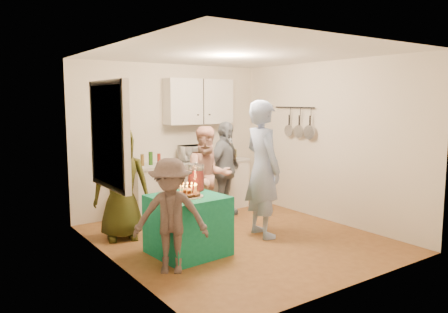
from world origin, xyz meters
TOP-DOWN VIEW (x-y plane):
  - floor at (0.00, 0.00)m, footprint 4.00×4.00m
  - ceiling at (0.00, 0.00)m, footprint 4.00×4.00m
  - back_wall at (0.00, 2.00)m, footprint 3.60×3.60m
  - left_wall at (-1.80, 0.00)m, footprint 4.00×4.00m
  - right_wall at (1.80, 0.00)m, footprint 4.00×4.00m
  - window_night at (-1.77, 0.30)m, footprint 0.04×1.00m
  - counter at (0.20, 1.70)m, footprint 2.20×0.58m
  - countertop at (0.20, 1.70)m, footprint 2.24×0.62m
  - upper_cabinet at (0.50, 1.85)m, footprint 1.30×0.30m
  - pot_rack at (1.72, 0.70)m, footprint 0.12×1.00m
  - microwave at (0.30, 1.70)m, footprint 0.52×0.37m
  - party_table at (-0.90, -0.13)m, footprint 0.91×0.91m
  - donut_cake at (-0.93, -0.19)m, footprint 0.38×0.38m
  - punch_jar at (-0.64, 0.10)m, footprint 0.22×0.22m
  - man_birthday at (0.38, -0.09)m, footprint 0.57×0.78m
  - woman_back_left at (-1.36, 0.95)m, footprint 0.90×0.72m
  - woman_back_center at (-0.03, 0.74)m, footprint 0.90×0.77m
  - woman_back_right at (0.57, 1.15)m, footprint 1.03×0.78m
  - child_near_left at (-1.37, -0.56)m, footprint 0.99×0.89m

SIDE VIEW (x-z plane):
  - floor at x=0.00m, z-range 0.00..0.00m
  - party_table at x=-0.90m, z-range 0.00..0.76m
  - counter at x=0.20m, z-range 0.00..0.86m
  - child_near_left at x=-1.37m, z-range 0.00..1.33m
  - woman_back_center at x=-0.03m, z-range 0.00..1.58m
  - woman_back_left at x=-1.36m, z-range 0.00..1.60m
  - woman_back_right at x=0.57m, z-range 0.00..1.62m
  - donut_cake at x=-0.93m, z-range 0.76..0.94m
  - countertop at x=0.20m, z-range 0.86..0.91m
  - punch_jar at x=-0.64m, z-range 0.76..1.10m
  - man_birthday at x=0.38m, z-range 0.00..1.98m
  - microwave at x=0.30m, z-range 0.91..1.19m
  - back_wall at x=0.00m, z-range 1.30..1.30m
  - left_wall at x=-1.80m, z-range 1.30..1.30m
  - right_wall at x=1.80m, z-range 1.30..1.30m
  - window_night at x=-1.77m, z-range 0.95..2.15m
  - pot_rack at x=1.72m, z-range 1.30..1.90m
  - upper_cabinet at x=0.50m, z-range 1.55..2.35m
  - ceiling at x=0.00m, z-range 2.60..2.60m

